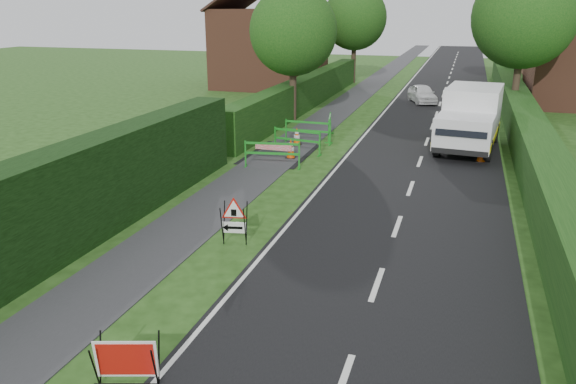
# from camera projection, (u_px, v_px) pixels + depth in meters

# --- Properties ---
(ground) EXTENTS (120.00, 120.00, 0.00)m
(ground) POSITION_uv_depth(u_px,v_px,m) (251.00, 289.00, 11.84)
(ground) COLOR #1F4012
(ground) RESTS_ON ground
(road_surface) EXTENTS (6.00, 90.00, 0.02)m
(road_surface) POSITION_uv_depth(u_px,v_px,m) (447.00, 84.00, 42.80)
(road_surface) COLOR black
(road_surface) RESTS_ON ground
(footpath) EXTENTS (2.00, 90.00, 0.02)m
(footpath) POSITION_uv_depth(u_px,v_px,m) (375.00, 82.00, 44.37)
(footpath) COLOR #2D2D30
(footpath) RESTS_ON ground
(hedge_west_near) EXTENTS (1.10, 18.00, 2.50)m
(hedge_west_near) POSITION_uv_depth(u_px,v_px,m) (54.00, 259.00, 13.27)
(hedge_west_near) COLOR black
(hedge_west_near) RESTS_ON ground
(hedge_west_far) EXTENTS (1.00, 24.00, 1.80)m
(hedge_west_far) POSITION_uv_depth(u_px,v_px,m) (306.00, 107.00, 33.18)
(hedge_west_far) COLOR #14380F
(hedge_west_far) RESTS_ON ground
(hedge_east) EXTENTS (1.20, 50.00, 1.50)m
(hedge_east) POSITION_uv_depth(u_px,v_px,m) (522.00, 143.00, 24.47)
(hedge_east) COLOR #14380F
(hedge_east) RESTS_ON ground
(house_west) EXTENTS (7.50, 7.40, 7.88)m
(house_west) POSITION_uv_depth(u_px,v_px,m) (270.00, 46.00, 40.94)
(house_west) COLOR brown
(house_west) RESTS_ON ground
(house_east_b) EXTENTS (7.50, 7.40, 7.88)m
(house_east_b) POSITION_uv_depth(u_px,v_px,m) (575.00, 42.00, 45.51)
(house_east_b) COLOR brown
(house_east_b) RESTS_ON ground
(tree_nw) EXTENTS (4.40, 4.40, 6.70)m
(tree_nw) POSITION_uv_depth(u_px,v_px,m) (293.00, 31.00, 28.04)
(tree_nw) COLOR #2D2116
(tree_nw) RESTS_ON ground
(tree_ne) EXTENTS (5.20, 5.20, 7.79)m
(tree_ne) POSITION_uv_depth(u_px,v_px,m) (525.00, 17.00, 28.29)
(tree_ne) COLOR #2D2116
(tree_ne) RESTS_ON ground
(tree_fw) EXTENTS (4.80, 4.80, 7.24)m
(tree_fw) POSITION_uv_depth(u_px,v_px,m) (355.00, 18.00, 42.41)
(tree_fw) COLOR #2D2116
(tree_fw) RESTS_ON ground
(tree_fe) EXTENTS (4.20, 4.20, 6.33)m
(tree_fe) POSITION_uv_depth(u_px,v_px,m) (506.00, 26.00, 43.08)
(tree_fe) COLOR #2D2116
(tree_fe) RESTS_ON ground
(red_rect_sign) EXTENTS (1.08, 0.84, 0.82)m
(red_rect_sign) POSITION_uv_depth(u_px,v_px,m) (126.00, 360.00, 8.70)
(red_rect_sign) COLOR black
(red_rect_sign) RESTS_ON ground
(triangle_sign) EXTENTS (0.86, 0.86, 1.06)m
(triangle_sign) POSITION_uv_depth(u_px,v_px,m) (233.00, 218.00, 13.81)
(triangle_sign) COLOR black
(triangle_sign) RESTS_ON ground
(works_van) EXTENTS (2.68, 5.64, 2.48)m
(works_van) POSITION_uv_depth(u_px,v_px,m) (470.00, 117.00, 23.20)
(works_van) COLOR silver
(works_van) RESTS_ON ground
(traffic_cone_0) EXTENTS (0.38, 0.38, 0.79)m
(traffic_cone_0) POSITION_uv_depth(u_px,v_px,m) (482.00, 152.00, 21.39)
(traffic_cone_0) COLOR black
(traffic_cone_0) RESTS_ON ground
(traffic_cone_1) EXTENTS (0.38, 0.38, 0.79)m
(traffic_cone_1) POSITION_uv_depth(u_px,v_px,m) (486.00, 142.00, 23.06)
(traffic_cone_1) COLOR black
(traffic_cone_1) RESTS_ON ground
(traffic_cone_2) EXTENTS (0.38, 0.38, 0.79)m
(traffic_cone_2) POSITION_uv_depth(u_px,v_px,m) (492.00, 130.00, 25.12)
(traffic_cone_2) COLOR black
(traffic_cone_2) RESTS_ON ground
(traffic_cone_3) EXTENTS (0.38, 0.38, 0.79)m
(traffic_cone_3) POSITION_uv_depth(u_px,v_px,m) (291.00, 149.00, 21.94)
(traffic_cone_3) COLOR black
(traffic_cone_3) RESTS_ON ground
(traffic_cone_4) EXTENTS (0.38, 0.38, 0.79)m
(traffic_cone_4) POSITION_uv_depth(u_px,v_px,m) (297.00, 136.00, 24.00)
(traffic_cone_4) COLOR black
(traffic_cone_4) RESTS_ON ground
(ped_barrier_0) EXTENTS (2.09, 0.68, 1.00)m
(ped_barrier_0) POSITION_uv_depth(u_px,v_px,m) (272.00, 151.00, 20.55)
(ped_barrier_0) COLOR #17831D
(ped_barrier_0) RESTS_ON ground
(ped_barrier_1) EXTENTS (2.09, 0.67, 1.00)m
(ped_barrier_1) POSITION_uv_depth(u_px,v_px,m) (297.00, 138.00, 22.63)
(ped_barrier_1) COLOR #17831D
(ped_barrier_1) RESTS_ON ground
(ped_barrier_2) EXTENTS (2.07, 0.40, 1.00)m
(ped_barrier_2) POSITION_uv_depth(u_px,v_px,m) (308.00, 129.00, 24.29)
(ped_barrier_2) COLOR #17831D
(ped_barrier_2) RESTS_ON ground
(ped_barrier_3) EXTENTS (0.75, 2.09, 1.00)m
(ped_barrier_3) POSITION_uv_depth(u_px,v_px,m) (330.00, 124.00, 25.24)
(ped_barrier_3) COLOR #17831D
(ped_barrier_3) RESTS_ON ground
(redwhite_plank) EXTENTS (1.50, 0.04, 0.25)m
(redwhite_plank) POSITION_uv_depth(u_px,v_px,m) (273.00, 158.00, 22.09)
(redwhite_plank) COLOR red
(redwhite_plank) RESTS_ON ground
(litter_can) EXTENTS (0.12, 0.07, 0.07)m
(litter_can) POSITION_uv_depth(u_px,v_px,m) (112.00, 371.00, 9.19)
(litter_can) COLOR #BF7F4C
(litter_can) RESTS_ON ground
(hatchback_car) EXTENTS (2.27, 3.47, 1.10)m
(hatchback_car) POSITION_uv_depth(u_px,v_px,m) (422.00, 94.00, 34.61)
(hatchback_car) COLOR silver
(hatchback_car) RESTS_ON ground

